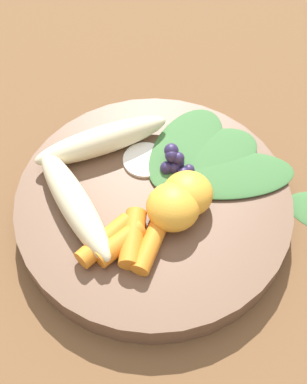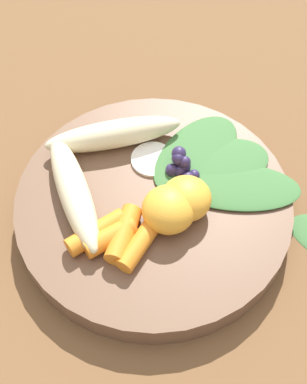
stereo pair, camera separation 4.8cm
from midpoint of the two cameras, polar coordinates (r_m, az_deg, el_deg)
ground_plane at (r=0.52m, az=-2.68°, el=-2.61°), size 2.40×2.40×0.00m
bowl at (r=0.50m, az=-2.74°, el=-1.76°), size 0.26×0.26×0.03m
banana_peeled_left at (r=0.48m, az=-11.46°, el=-1.36°), size 0.12×0.11×0.03m
banana_peeled_right at (r=0.52m, az=-8.26°, el=5.37°), size 0.10×0.13×0.03m
orange_segment_near at (r=0.48m, az=0.94°, el=0.08°), size 0.05×0.05×0.03m
orange_segment_far at (r=0.46m, az=-0.83°, el=-1.84°), size 0.05×0.05×0.04m
carrot_front at (r=0.46m, az=-8.26°, el=-5.44°), size 0.06×0.04×0.02m
carrot_mid_left at (r=0.46m, az=-6.72°, el=-5.76°), size 0.05×0.04×0.02m
carrot_mid_right at (r=0.46m, az=-5.28°, el=-5.21°), size 0.06×0.02×0.02m
carrot_rear at (r=0.46m, az=-3.35°, el=-5.91°), size 0.06×0.02×0.02m
blueberry_pile at (r=0.51m, az=-0.34°, el=3.09°), size 0.03×0.03×0.03m
coconut_shred_patch at (r=0.52m, az=-3.63°, el=3.31°), size 0.04×0.04×0.00m
kale_leaf_left at (r=0.51m, az=5.49°, el=1.66°), size 0.09×0.14×0.00m
kale_leaf_right at (r=0.52m, az=4.14°, el=3.80°), size 0.11×0.11×0.00m
kale_leaf_rear at (r=0.53m, az=0.93°, el=4.61°), size 0.13×0.09×0.00m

